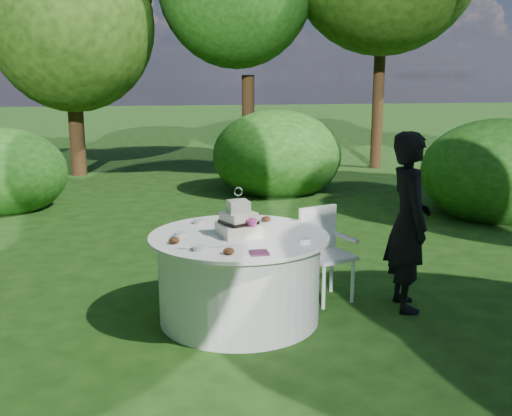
# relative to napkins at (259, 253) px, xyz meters

# --- Properties ---
(ground) EXTENTS (80.00, 80.00, 0.00)m
(ground) POSITION_rel_napkins_xyz_m (-0.06, 0.60, -0.78)
(ground) COLOR #16350E
(ground) RESTS_ON ground
(napkins) EXTENTS (0.14, 0.14, 0.02)m
(napkins) POSITION_rel_napkins_xyz_m (0.00, 0.00, 0.00)
(napkins) COLOR #451D3A
(napkins) RESTS_ON table
(feather_plume) EXTENTS (0.48, 0.07, 0.01)m
(feather_plume) POSITION_rel_napkins_xyz_m (-0.37, 0.26, -0.00)
(feather_plume) COLOR white
(feather_plume) RESTS_ON table
(guest) EXTENTS (0.47, 0.65, 1.64)m
(guest) POSITION_rel_napkins_xyz_m (1.49, 0.56, 0.04)
(guest) COLOR black
(guest) RESTS_ON ground
(table) EXTENTS (1.56, 1.56, 0.77)m
(table) POSITION_rel_napkins_xyz_m (-0.06, 0.60, -0.39)
(table) COLOR white
(table) RESTS_ON ground
(cake) EXTENTS (0.38, 0.38, 0.43)m
(cake) POSITION_rel_napkins_xyz_m (-0.06, 0.58, 0.10)
(cake) COLOR silver
(cake) RESTS_ON table
(chair) EXTENTS (0.52, 0.52, 0.89)m
(chair) POSITION_rel_napkins_xyz_m (0.82, 0.95, -0.26)
(chair) COLOR white
(chair) RESTS_ON ground
(votives) EXTENTS (1.10, 0.99, 0.04)m
(votives) POSITION_rel_napkins_xyz_m (-0.24, 0.52, 0.01)
(votives) COLOR silver
(votives) RESTS_ON table
(petal_cups) EXTENTS (0.99, 1.07, 0.05)m
(petal_cups) POSITION_rel_napkins_xyz_m (-0.19, 0.50, 0.02)
(petal_cups) COLOR #562D16
(petal_cups) RESTS_ON table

